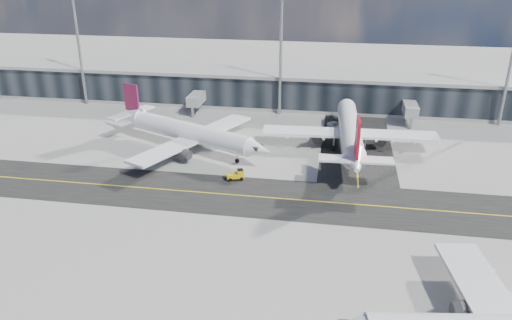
# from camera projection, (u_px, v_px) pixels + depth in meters

# --- Properties ---
(ground) EXTENTS (300.00, 300.00, 0.00)m
(ground) POSITION_uv_depth(u_px,v_px,m) (241.00, 208.00, 77.13)
(ground) COLOR gray
(ground) RESTS_ON ground
(taxiway_lanes) EXTENTS (180.00, 63.00, 0.03)m
(taxiway_lanes) POSITION_uv_depth(u_px,v_px,m) (275.00, 180.00, 86.27)
(taxiway_lanes) COLOR black
(taxiway_lanes) RESTS_ON ground
(terminal_concourse) EXTENTS (152.00, 19.80, 8.80)m
(terminal_concourse) POSITION_uv_depth(u_px,v_px,m) (283.00, 90.00, 125.35)
(terminal_concourse) COLOR black
(terminal_concourse) RESTS_ON ground
(floodlight_masts) EXTENTS (102.50, 0.70, 28.90)m
(floodlight_masts) POSITION_uv_depth(u_px,v_px,m) (281.00, 49.00, 114.55)
(floodlight_masts) COLOR gray
(floodlight_masts) RESTS_ON ground
(airliner_af) EXTENTS (35.91, 30.99, 11.17)m
(airliner_af) POSITION_uv_depth(u_px,v_px,m) (188.00, 132.00, 97.86)
(airliner_af) COLOR white
(airliner_af) RESTS_ON ground
(airliner_redtail) EXTENTS (34.60, 40.61, 12.04)m
(airliner_redtail) POSITION_uv_depth(u_px,v_px,m) (350.00, 132.00, 97.29)
(airliner_redtail) COLOR white
(airliner_redtail) RESTS_ON ground
(baggage_tug) EXTENTS (3.23, 2.33, 1.84)m
(baggage_tug) POSITION_uv_depth(u_px,v_px,m) (237.00, 175.00, 86.08)
(baggage_tug) COLOR #E2B20B
(baggage_tug) RESTS_ON ground
(service_van) EXTENTS (5.09, 5.51, 1.43)m
(service_van) POSITION_uv_depth(u_px,v_px,m) (337.00, 126.00, 110.37)
(service_van) COLOR white
(service_van) RESTS_ON ground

